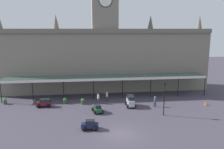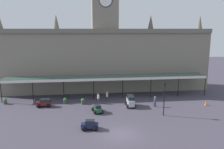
# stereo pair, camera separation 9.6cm
# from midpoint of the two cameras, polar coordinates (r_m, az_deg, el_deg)

# --- Properties ---
(ground_plane) EXTENTS (140.00, 140.00, 0.00)m
(ground_plane) POSITION_cam_midpoint_polar(r_m,az_deg,el_deg) (27.59, 2.23, -14.55)
(ground_plane) COLOR #433D4B
(station_building) EXTENTS (40.40, 6.09, 21.05)m
(station_building) POSITION_cam_midpoint_polar(r_m,az_deg,el_deg) (45.50, -1.74, 4.67)
(station_building) COLOR gray
(station_building) RESTS_ON ground
(entrance_canopy) EXTENTS (35.60, 3.26, 3.78)m
(entrance_canopy) POSITION_cam_midpoint_polar(r_m,az_deg,el_deg) (40.83, -1.06, -0.62)
(entrance_canopy) COLOR #38564C
(entrance_canopy) RESTS_ON ground
(car_silver_van) EXTENTS (1.64, 2.43, 1.77)m
(car_silver_van) POSITION_cam_midpoint_polar(r_m,az_deg,el_deg) (36.49, 4.66, -6.68)
(car_silver_van) COLOR #B2B5BA
(car_silver_van) RESTS_ON ground
(car_navy_sedan) EXTENTS (2.13, 1.66, 1.19)m
(car_navy_sedan) POSITION_cam_midpoint_polar(r_m,az_deg,el_deg) (28.69, -5.41, -12.44)
(car_navy_sedan) COLOR #19214C
(car_navy_sedan) RESTS_ON ground
(car_maroon_estate) EXTENTS (2.25, 1.54, 1.27)m
(car_maroon_estate) POSITION_cam_midpoint_polar(r_m,az_deg,el_deg) (37.85, -16.36, -6.83)
(car_maroon_estate) COLOR maroon
(car_maroon_estate) RESTS_ON ground
(car_green_sedan) EXTENTS (1.77, 2.18, 1.19)m
(car_green_sedan) POSITION_cam_midpoint_polar(r_m,az_deg,el_deg) (34.04, -3.54, -8.53)
(car_green_sedan) COLOR #1E512D
(car_green_sedan) RESTS_ON ground
(pedestrian_near_entrance) EXTENTS (0.34, 0.39, 1.67)m
(pedestrian_near_entrance) POSITION_cam_midpoint_polar(r_m,az_deg,el_deg) (37.82, -3.32, -5.85)
(pedestrian_near_entrance) COLOR #3F384C
(pedestrian_near_entrance) RESTS_ON ground
(pedestrian_beside_cars) EXTENTS (0.38, 0.34, 1.67)m
(pedestrian_beside_cars) POSITION_cam_midpoint_polar(r_m,az_deg,el_deg) (36.88, 10.64, -6.48)
(pedestrian_beside_cars) COLOR #3F384C
(pedestrian_beside_cars) RESTS_ON ground
(pedestrian_crossing_forecourt) EXTENTS (0.34, 0.36, 1.67)m
(pedestrian_crossing_forecourt) POSITION_cam_midpoint_polar(r_m,az_deg,el_deg) (38.98, -1.18, -5.31)
(pedestrian_crossing_forecourt) COLOR #3F384C
(pedestrian_crossing_forecourt) RESTS_ON ground
(victorian_lamppost) EXTENTS (0.30, 0.30, 4.92)m
(victorian_lamppost) POSITION_cam_midpoint_polar(r_m,az_deg,el_deg) (32.83, 12.89, -4.86)
(victorian_lamppost) COLOR black
(victorian_lamppost) RESTS_ON ground
(traffic_cone) EXTENTS (0.40, 0.40, 0.70)m
(traffic_cone) POSITION_cam_midpoint_polar(r_m,az_deg,el_deg) (39.98, 22.22, -6.58)
(traffic_cone) COLOR orange
(traffic_cone) RESTS_ON ground
(planter_forecourt_centre) EXTENTS (0.60, 0.60, 0.96)m
(planter_forecourt_centre) POSITION_cam_midpoint_polar(r_m,az_deg,el_deg) (41.44, -24.86, -5.98)
(planter_forecourt_centre) COLOR #47423D
(planter_forecourt_centre) RESTS_ON ground
(planter_near_kerb) EXTENTS (0.60, 0.60, 0.96)m
(planter_near_kerb) POSITION_cam_midpoint_polar(r_m,az_deg,el_deg) (38.59, -11.46, -6.36)
(planter_near_kerb) COLOR #47423D
(planter_near_kerb) RESTS_ON ground
(planter_by_canopy) EXTENTS (0.60, 0.60, 0.96)m
(planter_by_canopy) POSITION_cam_midpoint_polar(r_m,az_deg,el_deg) (37.86, -7.15, -6.57)
(planter_by_canopy) COLOR #47423D
(planter_by_canopy) RESTS_ON ground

